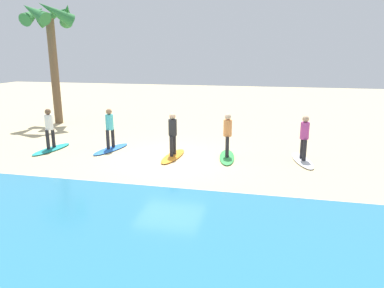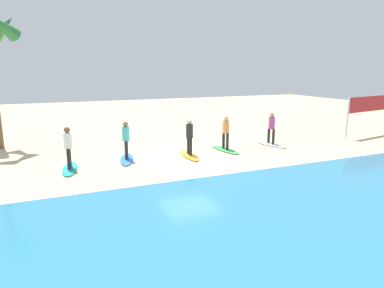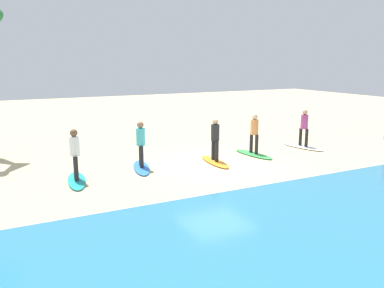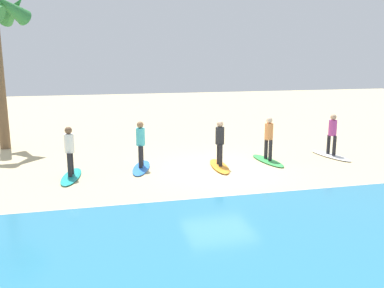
{
  "view_description": "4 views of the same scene",
  "coord_description": "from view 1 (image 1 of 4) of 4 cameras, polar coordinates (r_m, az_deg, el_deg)",
  "views": [
    {
      "loc": [
        -3.7,
        12.65,
        3.98
      ],
      "look_at": [
        -0.96,
        0.37,
        0.73
      ],
      "focal_mm": 33.72,
      "sensor_mm": 36.0,
      "label": 1
    },
    {
      "loc": [
        5.79,
        13.74,
        3.92
      ],
      "look_at": [
        0.1,
        0.47,
        0.73
      ],
      "focal_mm": 31.91,
      "sensor_mm": 36.0,
      "label": 2
    },
    {
      "loc": [
        7.32,
        12.45,
        3.85
      ],
      "look_at": [
        0.82,
        -0.39,
        0.79
      ],
      "focal_mm": 37.0,
      "sensor_mm": 36.0,
      "label": 3
    },
    {
      "loc": [
        4.33,
        13.72,
        4.02
      ],
      "look_at": [
        0.89,
        -0.48,
        0.87
      ],
      "focal_mm": 38.79,
      "sensor_mm": 36.0,
      "label": 4
    }
  ],
  "objects": [
    {
      "name": "surfer_teal",
      "position": [
        15.81,
        -21.65,
        2.72
      ],
      "size": [
        0.32,
        0.46,
        1.64
      ],
      "color": "#232328",
      "rests_on": "surfboard_teal"
    },
    {
      "name": "surfboard_white",
      "position": [
        14.0,
        17.05,
        -2.51
      ],
      "size": [
        0.98,
        2.17,
        0.09
      ],
      "primitive_type": "ellipsoid",
      "rotation": [
        0.0,
        0.0,
        1.78
      ],
      "color": "white",
      "rests_on": "ground"
    },
    {
      "name": "ground_plane",
      "position": [
        13.77,
        -3.57,
        -2.36
      ],
      "size": [
        60.0,
        60.0,
        0.0
      ],
      "primitive_type": "plane",
      "color": "#CCB789"
    },
    {
      "name": "surfer_blue",
      "position": [
        15.09,
        -12.89,
        2.86
      ],
      "size": [
        0.32,
        0.45,
        1.64
      ],
      "color": "#232328",
      "rests_on": "surfboard_blue"
    },
    {
      "name": "surfboard_orange",
      "position": [
        13.94,
        -3.02,
        -1.94
      ],
      "size": [
        0.73,
        2.14,
        0.09
      ],
      "primitive_type": "ellipsoid",
      "rotation": [
        0.0,
        0.0,
        1.49
      ],
      "color": "orange",
      "rests_on": "ground"
    },
    {
      "name": "surfboard_blue",
      "position": [
        15.32,
        -12.69,
        -0.77
      ],
      "size": [
        1.06,
        2.17,
        0.09
      ],
      "primitive_type": "ellipsoid",
      "rotation": [
        0.0,
        0.0,
        1.32
      ],
      "color": "blue",
      "rests_on": "ground"
    },
    {
      "name": "surfboard_teal",
      "position": [
        16.03,
        -21.33,
        -0.75
      ],
      "size": [
        0.85,
        2.16,
        0.09
      ],
      "primitive_type": "ellipsoid",
      "rotation": [
        0.0,
        0.0,
        1.43
      ],
      "color": "teal",
      "rests_on": "ground"
    },
    {
      "name": "surfboard_green",
      "position": [
        13.89,
        5.54,
        -2.05
      ],
      "size": [
        0.82,
        2.15,
        0.09
      ],
      "primitive_type": "ellipsoid",
      "rotation": [
        0.0,
        0.0,
        1.7
      ],
      "color": "green",
      "rests_on": "ground"
    },
    {
      "name": "palm_tree",
      "position": [
        21.64,
        -21.52,
        17.03
      ],
      "size": [
        2.88,
        3.03,
        6.61
      ],
      "color": "brown",
      "rests_on": "ground"
    },
    {
      "name": "surfer_white",
      "position": [
        13.75,
        17.36,
        1.45
      ],
      "size": [
        0.32,
        0.45,
        1.64
      ],
      "color": "#232328",
      "rests_on": "surfboard_white"
    },
    {
      "name": "surfer_orange",
      "position": [
        13.7,
        -3.08,
        2.05
      ],
      "size": [
        0.32,
        0.46,
        1.64
      ],
      "color": "#232328",
      "rests_on": "surfboard_orange"
    },
    {
      "name": "surfer_green",
      "position": [
        13.64,
        5.64,
        1.94
      ],
      "size": [
        0.32,
        0.46,
        1.64
      ],
      "color": "#232328",
      "rests_on": "surfboard_green"
    }
  ]
}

